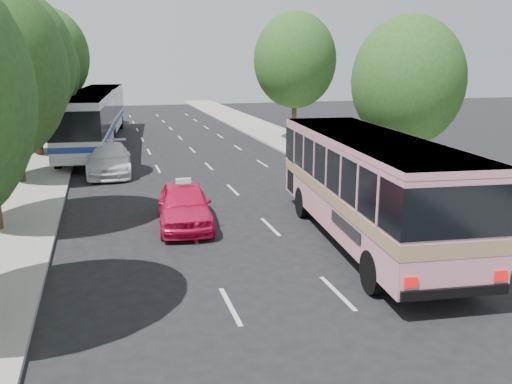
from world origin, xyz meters
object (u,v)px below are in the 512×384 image
object	(u,v)px
white_pickup	(109,159)
tour_coach_front	(87,120)
pink_taxi	(184,205)
tour_coach_rear	(101,107)
pink_bus	(368,178)

from	to	relation	value
white_pickup	tour_coach_front	distance (m)	6.44
pink_taxi	tour_coach_front	distance (m)	16.93
pink_taxi	tour_coach_front	world-z (taller)	tour_coach_front
white_pickup	pink_taxi	bearing A→B (deg)	-74.46
tour_coach_front	tour_coach_rear	distance (m)	9.85
pink_bus	white_pickup	bearing A→B (deg)	125.63
tour_coach_front	pink_bus	bearing A→B (deg)	-60.87
tour_coach_front	tour_coach_rear	size ratio (longest dim) A/B	1.01
white_pickup	tour_coach_front	bearing A→B (deg)	102.69
pink_taxi	pink_bus	bearing A→B (deg)	-28.10
white_pickup	tour_coach_rear	bearing A→B (deg)	92.97
tour_coach_front	pink_taxi	bearing A→B (deg)	-72.89
tour_coach_front	white_pickup	bearing A→B (deg)	-74.69
pink_bus	tour_coach_front	size ratio (longest dim) A/B	0.89
pink_bus	tour_coach_front	world-z (taller)	tour_coach_front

